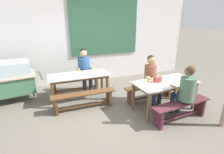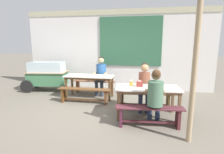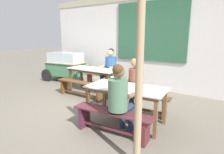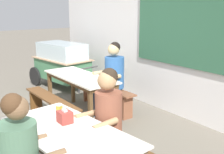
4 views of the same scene
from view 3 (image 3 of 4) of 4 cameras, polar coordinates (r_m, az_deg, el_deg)
ground_plane at (r=4.80m, az=-7.79°, el=-8.70°), size 40.00×40.00×0.00m
backdrop_wall at (r=6.51m, az=7.22°, el=11.02°), size 7.21×0.23×3.00m
dining_table_far at (r=5.75m, az=-5.65°, el=1.71°), size 1.59×0.65×0.74m
dining_table_near at (r=3.72m, az=4.24°, el=-4.09°), size 1.60×0.91×0.74m
bench_far_back at (r=6.26m, az=-2.31°, el=-0.77°), size 1.49×0.27×0.45m
bench_far_front at (r=5.42m, az=-9.35°, el=-2.90°), size 1.58×0.28×0.45m
bench_near_back at (r=4.33m, az=7.31°, el=-6.86°), size 1.51×0.42×0.45m
bench_near_front at (r=3.38m, az=0.05°, el=-12.48°), size 1.48×0.45×0.45m
food_cart at (r=7.45m, az=-13.71°, el=3.60°), size 1.83×1.03×1.08m
person_center_facing at (r=5.97m, az=-0.66°, el=3.00°), size 0.47×0.59×1.31m
person_right_near_table at (r=4.15m, az=6.54°, el=-1.55°), size 0.43×0.57×1.27m
person_near_front at (r=3.23m, az=2.36°, el=-5.66°), size 0.45×0.53×1.27m
tissue_box at (r=3.84m, az=2.28°, el=-1.40°), size 0.15×0.13×0.15m
condiment_jar at (r=3.98m, az=0.02°, el=-0.84°), size 0.07×0.07×0.13m
soup_bowl at (r=5.67m, az=-5.73°, el=2.59°), size 0.15×0.15×0.04m
wooden_support_post at (r=2.33m, az=8.15°, el=1.43°), size 0.10×0.10×2.55m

